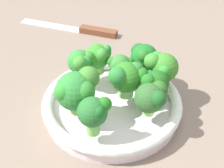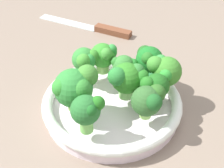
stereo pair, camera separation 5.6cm
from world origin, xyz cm
name	(u,v)px [view 1 (the left image)]	position (x,y,z in cm)	size (l,w,h in cm)	color
ground_plane	(136,123)	(0.00, 0.00, -1.25)	(130.00, 130.00, 2.50)	#7C6C5D
bowl	(112,105)	(2.40, -3.97, 1.78)	(25.04, 25.04, 3.50)	white
broccoli_floret_0	(77,90)	(9.03, -4.45, 8.10)	(7.91, 6.80, 7.87)	#82BA4D
broccoli_floret_1	(94,113)	(9.66, 1.15, 7.67)	(5.18, 4.70, 6.63)	#75C258
broccoli_floret_2	(152,97)	(-0.26, 3.14, 6.98)	(5.84, 5.75, 5.83)	#93CF60
broccoli_floret_3	(162,67)	(-6.92, -1.54, 7.55)	(5.87, 5.53, 6.66)	#8EC75C
broccoli_floret_4	(128,77)	(-0.18, -2.90, 7.53)	(7.03, 5.62, 6.75)	#84C66A
broccoli_floret_5	(81,63)	(3.66, -11.76, 7.19)	(4.87, 5.02, 6.04)	#96CB64
broccoli_floret_6	(143,58)	(-6.96, -6.52, 6.89)	(5.24, 6.08, 6.05)	#85CD58
broccoli_floret_7	(121,66)	(-2.24, -7.51, 6.43)	(4.69, 4.17, 5.09)	#84B54F
broccoli_floret_8	(155,82)	(-3.23, 0.61, 7.06)	(5.19, 4.95, 5.77)	#8BC05B
broccoli_floret_9	(100,56)	(-0.45, -11.64, 7.13)	(5.17, 4.97, 6.03)	#90CF66
knife	(81,29)	(-9.52, -33.08, 0.55)	(16.89, 23.38, 1.50)	silver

